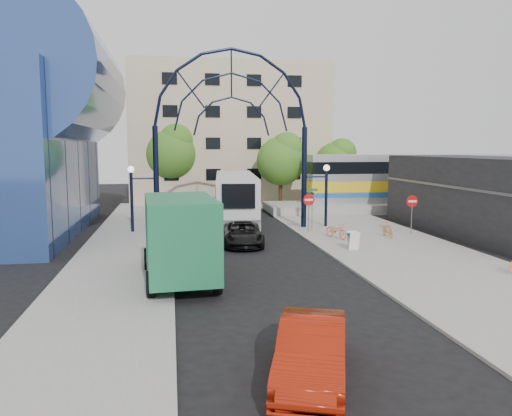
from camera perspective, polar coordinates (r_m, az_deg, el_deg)
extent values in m
plane|color=black|center=(20.47, 2.09, -9.01)|extent=(120.00, 120.00, 0.00)
cube|color=gray|center=(26.78, 17.35, -5.36)|extent=(8.00, 56.00, 0.12)
cube|color=gray|center=(25.99, -14.97, -5.65)|extent=(5.00, 50.00, 0.12)
cylinder|color=black|center=(33.34, -11.34, 3.17)|extent=(0.36, 0.36, 7.00)
cylinder|color=black|center=(34.53, 5.52, 3.40)|extent=(0.36, 0.36, 7.00)
cylinder|color=black|center=(33.56, -14.01, 0.55)|extent=(0.20, 0.20, 4.00)
cylinder|color=black|center=(35.11, 8.01, 0.97)|extent=(0.20, 0.20, 4.00)
sphere|color=white|center=(33.39, -14.12, 4.31)|extent=(0.44, 0.44, 0.44)
sphere|color=white|center=(34.95, 8.07, 4.56)|extent=(0.44, 0.44, 0.44)
cylinder|color=slate|center=(32.78, 6.05, -0.80)|extent=(0.06, 0.06, 2.20)
cylinder|color=red|center=(32.66, 6.07, 0.94)|extent=(0.80, 0.04, 0.80)
cube|color=white|center=(32.64, 6.08, 0.93)|extent=(0.55, 0.02, 0.12)
cylinder|color=slate|center=(33.19, 17.36, -0.98)|extent=(0.06, 0.06, 2.20)
cylinder|color=red|center=(33.07, 17.42, 0.73)|extent=(0.76, 0.04, 0.76)
cube|color=white|center=(33.05, 17.44, 0.73)|extent=(0.55, 0.02, 0.12)
cylinder|color=slate|center=(33.43, 6.44, -0.14)|extent=(0.05, 0.05, 2.80)
cube|color=#146626|center=(33.29, 6.47, 2.08)|extent=(0.70, 0.03, 0.18)
cube|color=#146626|center=(33.31, 6.46, 1.66)|extent=(0.03, 0.70, 0.18)
cube|color=white|center=(27.31, 11.18, -3.74)|extent=(0.55, 0.26, 0.99)
cube|color=white|center=(27.63, 10.92, -3.60)|extent=(0.55, 0.26, 0.99)
cube|color=#1E59A5|center=(27.42, 11.06, -2.99)|extent=(0.55, 0.42, 0.14)
cylinder|color=#2D488A|center=(35.45, -23.26, 13.50)|extent=(9.00, 16.00, 9.00)
cube|color=black|center=(35.60, 24.63, 1.29)|extent=(6.00, 16.00, 5.00)
cube|color=tan|center=(54.61, -3.37, 8.40)|extent=(20.00, 12.00, 14.00)
cube|color=gray|center=(48.04, 20.42, 0.28)|extent=(32.00, 5.00, 0.80)
cube|color=#B7B7BC|center=(47.83, 20.54, 3.26)|extent=(25.00, 3.00, 4.20)
cube|color=gold|center=(47.87, 20.51, 2.54)|extent=(25.10, 3.05, 0.90)
cube|color=black|center=(47.78, 20.60, 4.46)|extent=(25.05, 3.05, 1.00)
cube|color=#1E59A5|center=(47.92, 20.48, 1.71)|extent=(25.10, 3.05, 0.35)
cylinder|color=#382314|center=(46.57, 2.81, 1.58)|extent=(0.36, 0.36, 2.52)
sphere|color=#2E6D1C|center=(46.38, 2.83, 5.37)|extent=(4.48, 4.48, 4.48)
sphere|color=#2E6D1C|center=(46.18, 3.53, 6.75)|extent=(3.08, 3.08, 3.08)
cylinder|color=#382314|center=(49.44, -9.61, 2.02)|extent=(0.36, 0.36, 2.88)
sphere|color=#2E6D1C|center=(49.27, -9.69, 6.10)|extent=(5.12, 5.12, 5.12)
sphere|color=#2E6D1C|center=(48.97, -9.13, 7.60)|extent=(3.52, 3.52, 3.52)
cylinder|color=#382314|center=(50.11, 9.03, 1.78)|extent=(0.36, 0.36, 2.34)
sphere|color=#2E6D1C|center=(49.93, 9.10, 5.05)|extent=(4.16, 4.16, 4.16)
sphere|color=#2E6D1C|center=(49.79, 9.78, 6.23)|extent=(2.86, 2.86, 2.86)
cube|color=silver|center=(38.00, -2.36, 1.41)|extent=(4.08, 13.03, 3.23)
cube|color=#4FB1A8|center=(38.15, -2.35, -0.59)|extent=(4.11, 13.03, 0.78)
cube|color=black|center=(37.94, -2.36, 2.41)|extent=(4.11, 12.78, 1.00)
cube|color=black|center=(31.49, -2.01, 1.38)|extent=(2.11, 0.36, 1.56)
cube|color=black|center=(44.33, -2.60, 1.99)|extent=(2.68, 0.46, 1.78)
cylinder|color=black|center=(42.08, -4.40, 0.00)|extent=(0.42, 1.09, 1.07)
cylinder|color=black|center=(42.16, -0.63, 0.03)|extent=(0.42, 1.09, 1.07)
cylinder|color=black|center=(33.45, -4.48, -1.81)|extent=(0.42, 1.09, 1.07)
cylinder|color=black|center=(33.54, 0.27, -1.77)|extent=(0.42, 1.09, 1.07)
cube|color=black|center=(23.65, -9.28, -3.89)|extent=(2.71, 2.81, 2.43)
cube|color=black|center=(24.87, -9.53, -2.20)|extent=(2.21, 0.26, 1.10)
cube|color=#1C6A42|center=(20.24, -8.63, -3.17)|extent=(2.98, 5.24, 3.09)
cylinder|color=black|center=(23.41, -12.30, -5.78)|extent=(0.36, 1.08, 1.06)
cylinder|color=black|center=(23.59, -6.10, -5.56)|extent=(0.36, 1.08, 1.06)
cylinder|color=black|center=(19.23, -12.02, -8.57)|extent=(0.36, 1.08, 1.06)
cylinder|color=black|center=(19.45, -4.44, -8.26)|extent=(0.36, 1.08, 1.06)
imported|color=black|center=(28.81, -1.54, -2.94)|extent=(2.63, 5.00, 1.34)
imported|color=#941909|center=(12.62, 6.38, -15.86)|extent=(2.97, 4.80, 1.49)
imported|color=#F66031|center=(30.71, 9.18, -2.53)|extent=(1.30, 1.98, 0.98)
imported|color=orange|center=(31.78, 14.81, -2.41)|extent=(0.45, 1.53, 0.92)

